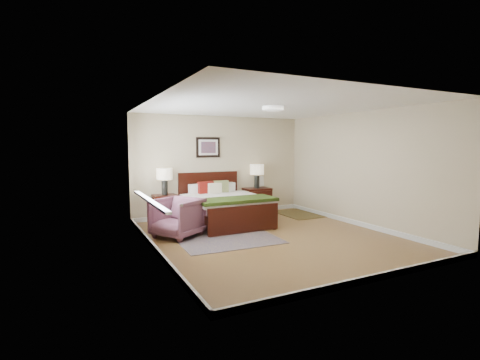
{
  "coord_description": "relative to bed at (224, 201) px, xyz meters",
  "views": [
    {
      "loc": [
        -3.46,
        -5.62,
        1.75
      ],
      "look_at": [
        -0.28,
        0.82,
        1.05
      ],
      "focal_mm": 26.0,
      "sensor_mm": 36.0,
      "label": 1
    }
  ],
  "objects": [
    {
      "name": "back_wall",
      "position": [
        0.35,
        1.0,
        0.75
      ],
      "size": [
        4.5,
        0.04,
        2.5
      ],
      "primitive_type": "cube",
      "color": "#BFAE8B",
      "rests_on": "ground"
    },
    {
      "name": "door",
      "position": [
        -1.88,
        -3.25,
        0.57
      ],
      "size": [
        0.06,
        1.0,
        2.18
      ],
      "color": "silver",
      "rests_on": "ground"
    },
    {
      "name": "nightstand_left",
      "position": [
        -1.15,
        0.74,
        0.0
      ],
      "size": [
        0.53,
        0.48,
        0.63
      ],
      "color": "#330C07",
      "rests_on": "ground"
    },
    {
      "name": "floor",
      "position": [
        0.35,
        -1.5,
        -0.5
      ],
      "size": [
        5.0,
        5.0,
        0.0
      ],
      "primitive_type": "plane",
      "color": "brown",
      "rests_on": "ground"
    },
    {
      "name": "ceil_fixture",
      "position": [
        0.35,
        -1.5,
        1.96
      ],
      "size": [
        0.44,
        0.44,
        0.08
      ],
      "color": "white",
      "rests_on": "ceiling"
    },
    {
      "name": "rug_navy",
      "position": [
        2.15,
        0.15,
        -0.5
      ],
      "size": [
        0.87,
        1.31,
        0.01
      ],
      "primitive_type": "cube",
      "rotation": [
        0.0,
        0.0,
        -0.0
      ],
      "color": "black",
      "rests_on": "ground"
    },
    {
      "name": "nightstand_right",
      "position": [
        1.27,
        0.75,
        -0.1
      ],
      "size": [
        0.67,
        0.5,
        0.66
      ],
      "color": "#330C07",
      "rests_on": "ground"
    },
    {
      "name": "front_wall",
      "position": [
        0.35,
        -4.0,
        0.75
      ],
      "size": [
        4.5,
        0.04,
        2.5
      ],
      "primitive_type": "cube",
      "color": "#BFAE8B",
      "rests_on": "ground"
    },
    {
      "name": "armchair",
      "position": [
        -1.28,
        -0.67,
        -0.12
      ],
      "size": [
        1.14,
        1.13,
        0.76
      ],
      "primitive_type": "imported",
      "rotation": [
        0.0,
        0.0,
        -1.0
      ],
      "color": "brown",
      "rests_on": "ground"
    },
    {
      "name": "lamp_left",
      "position": [
        -1.15,
        0.77,
        0.56
      ],
      "size": [
        0.36,
        0.36,
        0.61
      ],
      "color": "black",
      "rests_on": "nightstand_left"
    },
    {
      "name": "left_wall",
      "position": [
        -1.9,
        -1.5,
        0.75
      ],
      "size": [
        0.04,
        5.0,
        2.5
      ],
      "primitive_type": "cube",
      "color": "#BFAE8B",
      "rests_on": "ground"
    },
    {
      "name": "ceiling",
      "position": [
        0.35,
        -1.5,
        2.0
      ],
      "size": [
        4.5,
        5.0,
        0.02
      ],
      "primitive_type": "cube",
      "color": "white",
      "rests_on": "back_wall"
    },
    {
      "name": "wall_art",
      "position": [
        0.0,
        0.96,
        1.22
      ],
      "size": [
        0.62,
        0.05,
        0.5
      ],
      "color": "black",
      "rests_on": "back_wall"
    },
    {
      "name": "bed",
      "position": [
        0.0,
        0.0,
        0.0
      ],
      "size": [
        1.68,
        2.02,
        1.09
      ],
      "color": "#330C07",
      "rests_on": "ground"
    },
    {
      "name": "right_wall",
      "position": [
        2.6,
        -1.5,
        0.75
      ],
      "size": [
        0.04,
        5.0,
        2.5
      ],
      "primitive_type": "cube",
      "color": "#BFAE8B",
      "rests_on": "ground"
    },
    {
      "name": "rug_persian",
      "position": [
        -0.46,
        -0.68,
        -0.5
      ],
      "size": [
        1.94,
        2.67,
        0.01
      ],
      "primitive_type": "cube",
      "rotation": [
        0.0,
        0.0,
        -0.04
      ],
      "color": "#0C0B3B",
      "rests_on": "ground"
    },
    {
      "name": "window",
      "position": [
        -1.85,
        -0.8,
        0.87
      ],
      "size": [
        0.11,
        2.72,
        1.32
      ],
      "color": "silver",
      "rests_on": "left_wall"
    },
    {
      "name": "lamp_right",
      "position": [
        1.27,
        0.77,
        0.59
      ],
      "size": [
        0.36,
        0.36,
        0.61
      ],
      "color": "black",
      "rests_on": "nightstand_right"
    }
  ]
}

